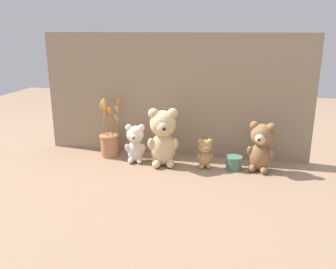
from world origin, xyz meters
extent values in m
plane|color=#8E7056|center=(0.00, 0.00, 0.00)|extent=(4.00, 4.00, 0.00)
cube|color=gray|center=(0.00, 0.17, 0.31)|extent=(1.38, 0.02, 0.63)
ellipsoid|color=#DBBC84|center=(-0.02, 0.00, 0.08)|extent=(0.14, 0.12, 0.17)
sphere|color=#DBBC84|center=(-0.02, 0.00, 0.21)|extent=(0.13, 0.13, 0.13)
sphere|color=#D1B289|center=(-0.01, -0.04, 0.20)|extent=(0.06, 0.06, 0.06)
sphere|color=black|center=(0.00, -0.07, 0.20)|extent=(0.02, 0.02, 0.02)
sphere|color=#DBBC84|center=(0.02, 0.01, 0.26)|extent=(0.05, 0.05, 0.05)
sphere|color=#DBBC84|center=(-0.06, -0.01, 0.26)|extent=(0.05, 0.05, 0.05)
ellipsoid|color=#DBBC84|center=(0.04, 0.00, 0.11)|extent=(0.05, 0.06, 0.07)
ellipsoid|color=#DBBC84|center=(-0.07, -0.02, 0.11)|extent=(0.05, 0.06, 0.07)
ellipsoid|color=#DBBC84|center=(0.02, -0.03, 0.02)|extent=(0.05, 0.07, 0.04)
ellipsoid|color=#DBBC84|center=(-0.05, -0.04, 0.02)|extent=(0.05, 0.07, 0.04)
ellipsoid|color=olive|center=(0.44, 0.02, 0.07)|extent=(0.12, 0.10, 0.14)
sphere|color=olive|center=(0.44, 0.02, 0.18)|extent=(0.11, 0.11, 0.11)
sphere|color=#D1B289|center=(0.43, -0.02, 0.17)|extent=(0.05, 0.05, 0.05)
sphere|color=black|center=(0.43, -0.04, 0.17)|extent=(0.01, 0.01, 0.01)
sphere|color=olive|center=(0.48, 0.01, 0.22)|extent=(0.04, 0.04, 0.04)
sphere|color=olive|center=(0.41, 0.03, 0.22)|extent=(0.04, 0.04, 0.04)
ellipsoid|color=olive|center=(0.49, 0.00, 0.09)|extent=(0.04, 0.05, 0.06)
ellipsoid|color=olive|center=(0.39, 0.03, 0.09)|extent=(0.04, 0.05, 0.06)
ellipsoid|color=olive|center=(0.46, -0.01, 0.02)|extent=(0.05, 0.06, 0.03)
ellipsoid|color=olive|center=(0.41, 0.00, 0.02)|extent=(0.05, 0.06, 0.03)
ellipsoid|color=beige|center=(-0.17, 0.02, 0.06)|extent=(0.09, 0.08, 0.11)
sphere|color=beige|center=(-0.17, 0.02, 0.14)|extent=(0.09, 0.09, 0.09)
sphere|color=beige|center=(-0.16, -0.02, 0.14)|extent=(0.04, 0.04, 0.04)
sphere|color=black|center=(-0.16, -0.03, 0.14)|extent=(0.01, 0.01, 0.01)
sphere|color=beige|center=(-0.13, 0.02, 0.18)|extent=(0.03, 0.03, 0.03)
sphere|color=beige|center=(-0.20, 0.01, 0.18)|extent=(0.03, 0.03, 0.03)
ellipsoid|color=beige|center=(-0.13, 0.01, 0.08)|extent=(0.03, 0.04, 0.05)
ellipsoid|color=beige|center=(-0.20, 0.00, 0.08)|extent=(0.03, 0.04, 0.05)
ellipsoid|color=beige|center=(-0.14, -0.01, 0.01)|extent=(0.03, 0.05, 0.03)
ellipsoid|color=beige|center=(-0.18, -0.01, 0.01)|extent=(0.03, 0.05, 0.03)
ellipsoid|color=tan|center=(0.18, 0.01, 0.04)|extent=(0.07, 0.07, 0.08)
sphere|color=tan|center=(0.18, 0.01, 0.11)|extent=(0.06, 0.06, 0.06)
sphere|color=#D1B289|center=(0.19, -0.02, 0.10)|extent=(0.03, 0.03, 0.03)
sphere|color=black|center=(0.19, -0.03, 0.10)|extent=(0.01, 0.01, 0.01)
sphere|color=tan|center=(0.21, 0.01, 0.13)|extent=(0.03, 0.03, 0.03)
sphere|color=tan|center=(0.16, 0.00, 0.13)|extent=(0.03, 0.03, 0.03)
ellipsoid|color=tan|center=(0.21, 0.01, 0.06)|extent=(0.03, 0.03, 0.04)
ellipsoid|color=tan|center=(0.16, -0.01, 0.06)|extent=(0.03, 0.03, 0.04)
ellipsoid|color=tan|center=(0.20, -0.01, 0.01)|extent=(0.03, 0.04, 0.02)
ellipsoid|color=tan|center=(0.17, -0.02, 0.01)|extent=(0.03, 0.04, 0.02)
cylinder|color=#AD7047|center=(-0.32, 0.07, 0.06)|extent=(0.09, 0.09, 0.12)
torus|color=#AD7047|center=(-0.32, 0.07, 0.11)|extent=(0.10, 0.10, 0.01)
cylinder|color=#9E7542|center=(-0.34, 0.10, 0.17)|extent=(0.04, 0.02, 0.12)
ellipsoid|color=orange|center=(-0.35, 0.11, 0.23)|extent=(0.04, 0.04, 0.06)
cylinder|color=#9E7542|center=(-0.35, 0.08, 0.19)|extent=(0.02, 0.03, 0.15)
ellipsoid|color=orange|center=(-0.36, 0.09, 0.27)|extent=(0.03, 0.03, 0.05)
cylinder|color=#9E7542|center=(-0.30, 0.11, 0.20)|extent=(0.05, 0.03, 0.16)
ellipsoid|color=orange|center=(-0.29, 0.13, 0.28)|extent=(0.04, 0.04, 0.04)
cylinder|color=#9E7542|center=(-0.30, 0.04, 0.19)|extent=(0.03, 0.02, 0.14)
ellipsoid|color=orange|center=(-0.30, 0.03, 0.25)|extent=(0.03, 0.03, 0.04)
cylinder|color=#9E7542|center=(-0.35, 0.08, 0.19)|extent=(0.02, 0.03, 0.15)
ellipsoid|color=tan|center=(-0.37, 0.09, 0.27)|extent=(0.03, 0.03, 0.06)
cylinder|color=#9E7542|center=(-0.29, 0.04, 0.17)|extent=(0.03, 0.05, 0.11)
ellipsoid|color=tan|center=(-0.27, 0.03, 0.22)|extent=(0.03, 0.04, 0.05)
cylinder|color=#9E7542|center=(-0.28, 0.04, 0.19)|extent=(0.04, 0.05, 0.15)
ellipsoid|color=tan|center=(-0.26, 0.03, 0.26)|extent=(0.03, 0.03, 0.04)
cylinder|color=#9E7542|center=(-0.33, 0.04, 0.20)|extent=(0.02, 0.01, 0.17)
ellipsoid|color=gold|center=(-0.33, 0.04, 0.28)|extent=(0.03, 0.03, 0.06)
cylinder|color=#47705B|center=(0.32, 0.01, 0.03)|extent=(0.07, 0.07, 0.05)
cylinder|color=#47705B|center=(0.32, 0.01, 0.06)|extent=(0.08, 0.08, 0.01)
camera|label=1|loc=(0.33, -1.60, 0.65)|focal=38.00mm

